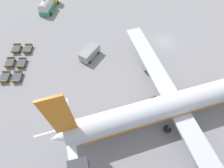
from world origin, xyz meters
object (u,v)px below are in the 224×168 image
fuel_tanker_primary (48,5)px  baggage_dolly_row_near_col_a (16,49)px  baggage_dolly_row_near_col_c (5,77)px  baggage_dolly_row_mid_a_col_c (17,77)px  baggage_dolly_row_mid_a_col_b (21,63)px  baggage_dolly_row_mid_a_col_a (28,49)px  service_van (90,53)px  baggage_dolly_row_near_col_b (10,62)px  airplane (182,102)px

fuel_tanker_primary → baggage_dolly_row_near_col_a: fuel_tanker_primary is taller
baggage_dolly_row_near_col_c → baggage_dolly_row_mid_a_col_c: 2.39m
baggage_dolly_row_mid_a_col_b → baggage_dolly_row_mid_a_col_c: (3.48, -0.63, 0.00)m
fuel_tanker_primary → baggage_dolly_row_mid_a_col_a: fuel_tanker_primary is taller
baggage_dolly_row_near_col_a → baggage_dolly_row_mid_a_col_a: 2.49m
service_van → baggage_dolly_row_near_col_b: 16.46m
baggage_dolly_row_near_col_c → baggage_dolly_row_mid_a_col_b: 4.20m
service_van → baggage_dolly_row_near_col_c: service_van is taller
service_van → baggage_dolly_row_near_col_a: (-5.51, -15.34, -0.65)m
fuel_tanker_primary → baggage_dolly_row_mid_a_col_b: 19.28m
fuel_tanker_primary → baggage_dolly_row_near_col_a: 15.60m
fuel_tanker_primary → baggage_dolly_row_mid_a_col_a: (14.34, -4.96, -0.91)m
fuel_tanker_primary → baggage_dolly_row_mid_a_col_c: bearing=-17.1°
baggage_dolly_row_mid_a_col_b → service_van: bearing=86.1°
baggage_dolly_row_mid_a_col_b → baggage_dolly_row_near_col_b: bearing=-106.6°
baggage_dolly_row_near_col_a → baggage_dolly_row_near_col_b: (3.87, -1.02, 0.00)m
airplane → service_van: bearing=-142.1°
airplane → baggage_dolly_row_near_col_b: 33.95m
service_van → baggage_dolly_row_mid_a_col_c: size_ratio=1.50×
airplane → baggage_dolly_row_mid_a_col_b: airplane is taller
baggage_dolly_row_near_col_a → baggage_dolly_row_near_col_c: 7.72m
baggage_dolly_row_near_col_b → baggage_dolly_row_mid_a_col_b: size_ratio=1.00×
airplane → baggage_dolly_row_near_col_a: 35.31m
airplane → baggage_dolly_row_mid_a_col_b: bearing=-122.6°
airplane → baggage_dolly_row_mid_a_col_a: bearing=-129.4°
airplane → baggage_dolly_row_near_col_c: airplane is taller
baggage_dolly_row_mid_a_col_c → airplane: bearing=63.6°
baggage_dolly_row_near_col_c → baggage_dolly_row_mid_a_col_c: bearing=77.9°
baggage_dolly_row_near_col_a → baggage_dolly_row_mid_a_col_a: (0.63, 2.41, 0.00)m
baggage_dolly_row_near_col_a → baggage_dolly_row_mid_a_col_a: same height
baggage_dolly_row_near_col_b → baggage_dolly_row_near_col_c: 3.72m
airplane → baggage_dolly_row_mid_a_col_c: airplane is taller
service_van → baggage_dolly_row_mid_a_col_a: service_van is taller
fuel_tanker_primary → baggage_dolly_row_near_col_c: bearing=-23.1°
baggage_dolly_row_near_col_a → baggage_dolly_row_mid_a_col_c: (8.04, 0.67, 0.00)m
baggage_dolly_row_mid_a_col_b → baggage_dolly_row_mid_a_col_a: bearing=164.1°
baggage_dolly_row_near_col_b → baggage_dolly_row_mid_a_col_a: bearing=133.3°
service_van → baggage_dolly_row_near_col_a: size_ratio=1.50×
baggage_dolly_row_near_col_a → baggage_dolly_row_mid_a_col_b: size_ratio=1.00×
baggage_dolly_row_near_col_c → baggage_dolly_row_mid_a_col_b: same height
baggage_dolly_row_mid_a_col_b → fuel_tanker_primary: bearing=161.6°
service_van → baggage_dolly_row_mid_a_col_b: (-0.95, -14.05, -0.65)m
baggage_dolly_row_mid_a_col_a → baggage_dolly_row_near_col_a: bearing=-104.7°
service_van → baggage_dolly_row_mid_a_col_b: bearing=-93.9°
baggage_dolly_row_near_col_a → baggage_dolly_row_near_col_b: size_ratio=1.00×
baggage_dolly_row_near_col_b → fuel_tanker_primary: bearing=154.5°
airplane → baggage_dolly_row_mid_a_col_a: (-20.92, -25.43, -2.67)m
airplane → baggage_dolly_row_mid_a_col_c: size_ratio=13.16×
airplane → baggage_dolly_row_mid_a_col_c: (-13.51, -27.18, -2.67)m
airplane → fuel_tanker_primary: size_ratio=5.39×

